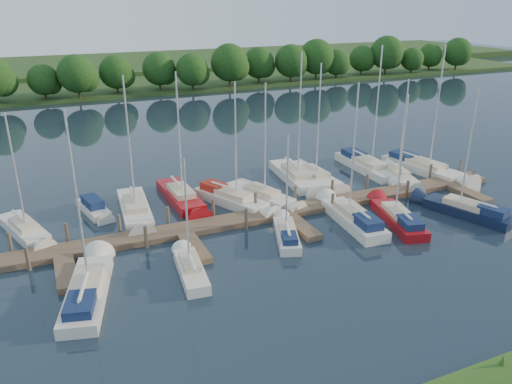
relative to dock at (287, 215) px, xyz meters
name	(u,v)px	position (x,y,z in m)	size (l,w,h in m)	color
ground	(339,261)	(0.00, -7.31, -0.20)	(260.00, 260.00, 0.00)	#192532
dock	(287,215)	(0.00, 0.00, 0.00)	(40.00, 6.00, 0.40)	brown
mooring_pilings	(280,205)	(0.00, 1.13, 0.40)	(38.24, 2.84, 2.00)	#473D33
far_shore	(126,82)	(0.00, 67.69, 0.10)	(180.00, 30.00, 0.60)	#233D17
distant_hill	(107,65)	(0.00, 92.69, 0.50)	(220.00, 40.00, 1.40)	#335223
treeline	(118,71)	(-3.26, 54.65, 3.97)	(146.32, 10.30, 8.29)	#38281C
sailboat_n_0	(26,231)	(-18.14, 4.79, 0.07)	(3.55, 7.07, 9.09)	silver
motorboat	(94,209)	(-13.26, 6.78, 0.12)	(2.28, 4.95, 1.48)	silver
sailboat_n_2	(136,211)	(-10.40, 5.16, 0.08)	(2.62, 8.68, 11.00)	silver
sailboat_n_3	(182,199)	(-6.44, 6.21, 0.08)	(2.30, 8.53, 10.94)	maroon
sailboat_n_4	(232,201)	(-2.86, 4.03, 0.14)	(4.66, 7.75, 10.31)	silver
sailboat_n_5	(263,197)	(-0.19, 4.02, 0.07)	(4.00, 7.80, 9.95)	silver
sailboat_n_6	(297,179)	(4.39, 6.68, 0.08)	(3.03, 9.38, 11.87)	silver
sailboat_n_7	(315,178)	(6.01, 6.25, 0.07)	(2.20, 8.57, 10.88)	silver
sailboat_n_8	(369,168)	(12.12, 6.51, 0.13)	(2.45, 9.59, 12.13)	silver
sailboat_n_9	(397,176)	(13.10, 3.54, 0.07)	(3.14, 7.43, 9.48)	silver
sailboat_n_10	(425,169)	(16.78, 4.01, 0.13)	(3.69, 9.79, 12.23)	silver
sailboat_s_0	(88,291)	(-15.00, -4.94, 0.12)	(3.78, 8.60, 10.83)	silver
sailboat_s_1	(190,270)	(-9.10, -5.02, 0.08)	(1.87, 5.84, 7.64)	silver
sailboat_s_2	(286,235)	(-1.64, -3.13, 0.11)	(3.01, 5.85, 7.63)	silver
sailboat_s_3	(352,219)	(3.92, -2.83, 0.15)	(2.61, 8.32, 10.72)	silver
sailboat_s_4	(397,218)	(7.10, -4.03, 0.12)	(3.43, 7.71, 9.81)	maroon
sailboat_s_5	(465,211)	(12.63, -5.11, 0.14)	(3.87, 7.74, 10.07)	#0F1A34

